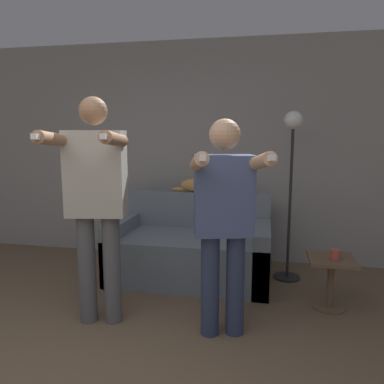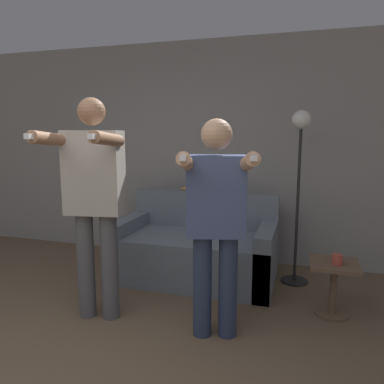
% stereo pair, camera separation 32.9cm
% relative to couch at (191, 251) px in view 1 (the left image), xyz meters
% --- Properties ---
extents(wall_back, '(10.00, 0.05, 2.60)m').
position_rel_couch_xyz_m(wall_back, '(-0.34, 0.72, 1.01)').
color(wall_back, gray).
rests_on(wall_back, ground_plane).
extents(couch, '(1.64, 0.90, 0.87)m').
position_rel_couch_xyz_m(couch, '(0.00, 0.00, 0.00)').
color(couch, slate).
rests_on(couch, ground_plane).
extents(person_left, '(0.60, 0.74, 1.80)m').
position_rel_couch_xyz_m(person_left, '(-0.53, -1.08, 0.76)').
color(person_left, '#56565B').
rests_on(person_left, ground_plane).
extents(person_right, '(0.61, 0.75, 1.63)m').
position_rel_couch_xyz_m(person_right, '(0.47, -1.08, 0.66)').
color(person_right, '#2D3856').
rests_on(person_right, ground_plane).
extents(cat, '(0.51, 0.14, 0.17)m').
position_rel_couch_xyz_m(cat, '(0.02, 0.34, 0.66)').
color(cat, tan).
rests_on(cat, couch).
extents(floor_lamp, '(0.27, 0.27, 1.75)m').
position_rel_couch_xyz_m(floor_lamp, '(1.01, 0.18, 0.96)').
color(floor_lamp, black).
rests_on(floor_lamp, ground_plane).
extents(side_table, '(0.39, 0.39, 0.46)m').
position_rel_couch_xyz_m(side_table, '(1.34, -0.46, 0.03)').
color(side_table, brown).
rests_on(side_table, ground_plane).
extents(cup, '(0.08, 0.08, 0.09)m').
position_rel_couch_xyz_m(cup, '(1.36, -0.51, 0.21)').
color(cup, '#B7473D').
rests_on(cup, side_table).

